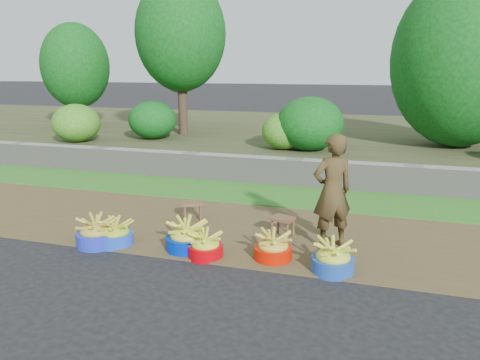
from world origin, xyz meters
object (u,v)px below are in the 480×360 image
(basin_a, at_px, (96,233))
(basin_d, at_px, (205,246))
(basin_e, at_px, (273,248))
(stool_right, at_px, (283,221))
(vendor_woman, at_px, (332,191))
(stool_left, at_px, (192,205))
(basin_b, at_px, (115,234))
(basin_f, at_px, (333,259))
(basin_c, at_px, (187,237))

(basin_a, distance_m, basin_d, 1.54)
(basin_e, bearing_deg, basin_d, -168.37)
(basin_e, distance_m, stool_right, 0.79)
(vendor_woman, bearing_deg, basin_a, -18.90)
(stool_left, xyz_separation_m, vendor_woman, (2.17, -0.51, 0.53))
(basin_b, xyz_separation_m, basin_d, (1.30, -0.03, -0.01))
(basin_f, bearing_deg, basin_e, 168.87)
(stool_left, relative_size, vendor_woman, 0.26)
(stool_right, bearing_deg, basin_a, -156.34)
(basin_a, relative_size, vendor_woman, 0.35)
(basin_b, distance_m, stool_left, 1.40)
(basin_d, bearing_deg, basin_c, 156.43)
(basin_d, height_order, basin_f, basin_f)
(basin_f, bearing_deg, basin_a, -178.54)
(basin_b, height_order, basin_e, basin_e)
(basin_a, distance_m, vendor_woman, 3.16)
(stool_left, bearing_deg, vendor_woman, -13.28)
(basin_b, height_order, basin_f, basin_f)
(basin_a, relative_size, basin_b, 1.12)
(basin_f, height_order, stool_right, basin_f)
(basin_c, distance_m, basin_f, 1.88)
(basin_a, bearing_deg, vendor_woman, 15.85)
(basin_b, xyz_separation_m, basin_e, (2.13, 0.14, 0.00))
(basin_c, bearing_deg, basin_e, 1.77)
(basin_e, bearing_deg, basin_a, -174.54)
(stool_right, height_order, vendor_woman, vendor_woman)
(basin_d, relative_size, basin_e, 0.94)
(basin_e, bearing_deg, basin_b, -176.19)
(basin_c, bearing_deg, basin_a, -171.17)
(stool_left, height_order, vendor_woman, vendor_woman)
(vendor_woman, bearing_deg, basin_b, -19.23)
(basin_c, relative_size, basin_d, 1.22)
(basin_d, bearing_deg, basin_a, -177.93)
(basin_b, bearing_deg, stool_right, 24.10)
(basin_a, height_order, stool_left, basin_a)
(basin_a, height_order, vendor_woman, vendor_woman)
(basin_a, relative_size, basin_f, 1.05)
(stool_left, bearing_deg, basin_e, -36.26)
(basin_e, xyz_separation_m, stool_left, (-1.55, 1.14, 0.08))
(basin_e, xyz_separation_m, stool_right, (-0.05, 0.79, 0.09))
(basin_b, height_order, vendor_woman, vendor_woman)
(basin_d, xyz_separation_m, basin_f, (1.57, 0.02, 0.02))
(stool_right, bearing_deg, basin_e, -86.54)
(basin_f, bearing_deg, basin_c, 176.61)
(basin_f, relative_size, stool_left, 1.29)
(basin_b, relative_size, basin_d, 1.06)
(basin_b, xyz_separation_m, vendor_woman, (2.75, 0.76, 0.61))
(basin_a, height_order, basin_c, basin_c)
(basin_b, xyz_separation_m, basin_f, (2.87, -0.01, 0.01))
(basin_c, relative_size, basin_e, 1.15)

